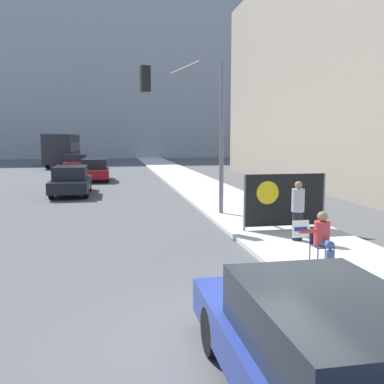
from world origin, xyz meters
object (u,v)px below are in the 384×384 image
object	(u,v)px
car_on_road_midblock	(95,170)
parked_car_curbside	(324,355)
traffic_light_pole	(193,111)
city_bus_on_road	(63,148)
jogger_on_sidewalk	(298,211)
car_on_road_distant	(77,162)
car_on_road_nearest	(71,180)
protest_banner	(284,200)
seated_protester	(323,238)

from	to	relation	value
car_on_road_midblock	parked_car_curbside	bearing A→B (deg)	-82.75
traffic_light_pole	city_bus_on_road	bearing A→B (deg)	104.13
jogger_on_sidewalk	car_on_road_distant	world-z (taller)	jogger_on_sidewalk
jogger_on_sidewalk	car_on_road_nearest	world-z (taller)	jogger_on_sidewalk
parked_car_curbside	car_on_road_distant	xyz separation A→B (m)	(-5.14, 35.09, 0.04)
protest_banner	city_bus_on_road	world-z (taller)	city_bus_on_road
car_on_road_nearest	traffic_light_pole	bearing A→B (deg)	-56.28
car_on_road_nearest	car_on_road_distant	xyz separation A→B (m)	(-1.02, 16.71, -0.00)
parked_car_curbside	protest_banner	bearing A→B (deg)	69.94
protest_banner	car_on_road_midblock	distance (m)	18.21
traffic_light_pole	car_on_road_nearest	distance (m)	9.30
car_on_road_nearest	city_bus_on_road	bearing A→B (deg)	96.96
seated_protester	parked_car_curbside	bearing A→B (deg)	-124.77
traffic_light_pole	parked_car_curbside	size ratio (longest dim) A/B	1.17
seated_protester	car_on_road_nearest	xyz separation A→B (m)	(-6.44, 13.88, -0.02)
jogger_on_sidewalk	city_bus_on_road	distance (m)	36.36
seated_protester	car_on_road_distant	bearing A→B (deg)	96.22
protest_banner	car_on_road_midblock	size ratio (longest dim) A/B	0.62
traffic_light_pole	car_on_road_midblock	bearing A→B (deg)	105.61
protest_banner	parked_car_curbside	bearing A→B (deg)	-110.06
car_on_road_nearest	car_on_road_distant	distance (m)	16.74
parked_car_curbside	car_on_road_nearest	world-z (taller)	car_on_road_nearest
traffic_light_pole	car_on_road_distant	world-z (taller)	traffic_light_pole
seated_protester	city_bus_on_road	distance (m)	38.48
jogger_on_sidewalk	car_on_road_midblock	xyz separation A→B (m)	(-6.02, 18.52, -0.20)
protest_banner	city_bus_on_road	bearing A→B (deg)	106.54
car_on_road_distant	city_bus_on_road	size ratio (longest dim) A/B	0.41
parked_car_curbside	car_on_road_distant	bearing A→B (deg)	98.33
protest_banner	seated_protester	bearing A→B (deg)	-100.34
seated_protester	car_on_road_distant	size ratio (longest dim) A/B	0.25
traffic_light_pole	car_on_road_midblock	size ratio (longest dim) A/B	1.30
seated_protester	city_bus_on_road	xyz separation A→B (m)	(-9.30, 37.32, 1.08)
seated_protester	city_bus_on_road	world-z (taller)	city_bus_on_road
protest_banner	parked_car_curbside	size ratio (longest dim) A/B	0.56
parked_car_curbside	car_on_road_midblock	xyz separation A→B (m)	(-3.22, 25.32, 0.04)
protest_banner	car_on_road_distant	bearing A→B (deg)	106.85
protest_banner	car_on_road_nearest	xyz separation A→B (m)	(-7.12, 10.16, -0.28)
city_bus_on_road	seated_protester	bearing A→B (deg)	-76.00
seated_protester	city_bus_on_road	size ratio (longest dim) A/B	0.10
car_on_road_nearest	car_on_road_distant	world-z (taller)	car_on_road_nearest
seated_protester	car_on_road_midblock	world-z (taller)	car_on_road_midblock
parked_car_curbside	car_on_road_distant	world-z (taller)	car_on_road_distant
parked_car_curbside	city_bus_on_road	world-z (taller)	city_bus_on_road
car_on_road_distant	protest_banner	bearing A→B (deg)	-73.15
seated_protester	car_on_road_nearest	distance (m)	15.30
seated_protester	traffic_light_pole	xyz separation A→B (m)	(-1.56, 6.57, 3.03)
jogger_on_sidewalk	seated_protester	bearing A→B (deg)	52.00
car_on_road_distant	city_bus_on_road	distance (m)	7.06
car_on_road_distant	car_on_road_nearest	bearing A→B (deg)	-86.51
traffic_light_pole	car_on_road_distant	distance (m)	24.92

